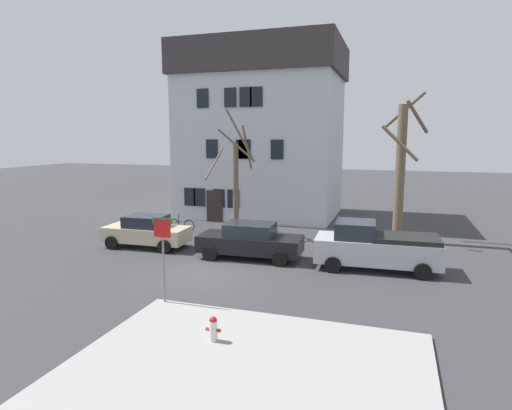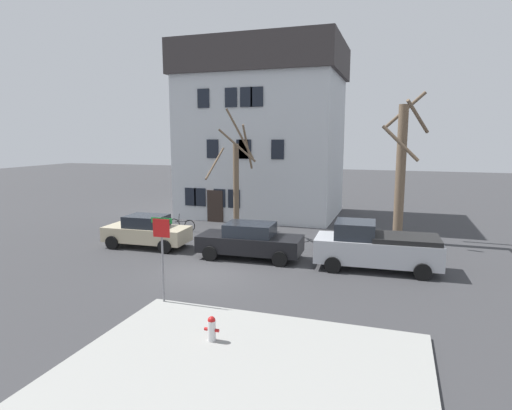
{
  "view_description": "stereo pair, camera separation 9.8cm",
  "coord_description": "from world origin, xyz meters",
  "px_view_note": "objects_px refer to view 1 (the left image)",
  "views": [
    {
      "loc": [
        7.22,
        -15.8,
        5.57
      ],
      "look_at": [
        1.11,
        3.03,
        2.43
      ],
      "focal_mm": 30.25,
      "sensor_mm": 36.0,
      "label": 1
    },
    {
      "loc": [
        7.32,
        -15.77,
        5.57
      ],
      "look_at": [
        1.11,
        3.03,
        2.43
      ],
      "focal_mm": 30.25,
      "sensor_mm": 36.0,
      "label": 2
    }
  ],
  "objects_px": {
    "tree_bare_mid": "(401,169)",
    "car_beige_sedan": "(147,231)",
    "pickup_truck_silver": "(376,247)",
    "bicycle_leaning": "(182,225)",
    "street_sign_pole": "(163,245)",
    "tree_bare_near": "(235,181)",
    "car_black_sedan": "(250,241)",
    "fire_hydrant": "(213,328)",
    "building_main": "(262,130)"
  },
  "relations": [
    {
      "from": "car_beige_sedan",
      "to": "pickup_truck_silver",
      "type": "xyz_separation_m",
      "value": [
        11.25,
        -0.21,
        0.15
      ]
    },
    {
      "from": "bicycle_leaning",
      "to": "car_black_sedan",
      "type": "bearing_deg",
      "value": -36.5
    },
    {
      "from": "building_main",
      "to": "pickup_truck_silver",
      "type": "height_order",
      "value": "building_main"
    },
    {
      "from": "car_black_sedan",
      "to": "fire_hydrant",
      "type": "bearing_deg",
      "value": -77.95
    },
    {
      "from": "tree_bare_near",
      "to": "car_black_sedan",
      "type": "relative_size",
      "value": 1.46
    },
    {
      "from": "tree_bare_near",
      "to": "bicycle_leaning",
      "type": "height_order",
      "value": "tree_bare_near"
    },
    {
      "from": "fire_hydrant",
      "to": "bicycle_leaning",
      "type": "bearing_deg",
      "value": 120.97
    },
    {
      "from": "tree_bare_near",
      "to": "car_beige_sedan",
      "type": "distance_m",
      "value": 5.78
    },
    {
      "from": "tree_bare_near",
      "to": "street_sign_pole",
      "type": "xyz_separation_m",
      "value": [
        1.51,
        -10.72,
        -1.03
      ]
    },
    {
      "from": "tree_bare_near",
      "to": "pickup_truck_silver",
      "type": "bearing_deg",
      "value": -28.85
    },
    {
      "from": "building_main",
      "to": "bicycle_leaning",
      "type": "distance_m",
      "value": 9.45
    },
    {
      "from": "bicycle_leaning",
      "to": "car_beige_sedan",
      "type": "bearing_deg",
      "value": -88.14
    },
    {
      "from": "car_beige_sedan",
      "to": "fire_hydrant",
      "type": "relative_size",
      "value": 6.33
    },
    {
      "from": "car_beige_sedan",
      "to": "car_black_sedan",
      "type": "distance_m",
      "value": 5.66
    },
    {
      "from": "fire_hydrant",
      "to": "tree_bare_mid",
      "type": "bearing_deg",
      "value": 71.18
    },
    {
      "from": "car_beige_sedan",
      "to": "street_sign_pole",
      "type": "height_order",
      "value": "street_sign_pole"
    },
    {
      "from": "tree_bare_mid",
      "to": "pickup_truck_silver",
      "type": "height_order",
      "value": "tree_bare_mid"
    },
    {
      "from": "tree_bare_mid",
      "to": "car_beige_sedan",
      "type": "height_order",
      "value": "tree_bare_mid"
    },
    {
      "from": "car_beige_sedan",
      "to": "building_main",
      "type": "bearing_deg",
      "value": 76.12
    },
    {
      "from": "pickup_truck_silver",
      "to": "bicycle_leaning",
      "type": "relative_size",
      "value": 2.98
    },
    {
      "from": "car_beige_sedan",
      "to": "car_black_sedan",
      "type": "xyz_separation_m",
      "value": [
        5.65,
        -0.28,
        0.01
      ]
    },
    {
      "from": "car_black_sedan",
      "to": "tree_bare_mid",
      "type": "bearing_deg",
      "value": 40.38
    },
    {
      "from": "building_main",
      "to": "pickup_truck_silver",
      "type": "bearing_deg",
      "value": -52.72
    },
    {
      "from": "car_black_sedan",
      "to": "pickup_truck_silver",
      "type": "distance_m",
      "value": 5.6
    },
    {
      "from": "street_sign_pole",
      "to": "tree_bare_mid",
      "type": "bearing_deg",
      "value": 57.88
    },
    {
      "from": "car_beige_sedan",
      "to": "fire_hydrant",
      "type": "xyz_separation_m",
      "value": [
        7.43,
        -8.59,
        -0.35
      ]
    },
    {
      "from": "tree_bare_near",
      "to": "car_beige_sedan",
      "type": "bearing_deg",
      "value": -127.77
    },
    {
      "from": "tree_bare_mid",
      "to": "street_sign_pole",
      "type": "bearing_deg",
      "value": -122.12
    },
    {
      "from": "car_black_sedan",
      "to": "street_sign_pole",
      "type": "xyz_separation_m",
      "value": [
        -0.9,
        -6.24,
        1.24
      ]
    },
    {
      "from": "tree_bare_near",
      "to": "pickup_truck_silver",
      "type": "relative_size",
      "value": 1.36
    },
    {
      "from": "fire_hydrant",
      "to": "street_sign_pole",
      "type": "bearing_deg",
      "value": 142.24
    },
    {
      "from": "car_beige_sedan",
      "to": "bicycle_leaning",
      "type": "relative_size",
      "value": 2.48
    },
    {
      "from": "street_sign_pole",
      "to": "fire_hydrant",
      "type": "bearing_deg",
      "value": -37.76
    },
    {
      "from": "car_beige_sedan",
      "to": "pickup_truck_silver",
      "type": "height_order",
      "value": "pickup_truck_silver"
    },
    {
      "from": "tree_bare_mid",
      "to": "car_beige_sedan",
      "type": "bearing_deg",
      "value": -156.65
    },
    {
      "from": "fire_hydrant",
      "to": "street_sign_pole",
      "type": "distance_m",
      "value": 3.73
    },
    {
      "from": "car_black_sedan",
      "to": "pickup_truck_silver",
      "type": "height_order",
      "value": "pickup_truck_silver"
    },
    {
      "from": "car_black_sedan",
      "to": "building_main",
      "type": "bearing_deg",
      "value": 104.58
    },
    {
      "from": "car_beige_sedan",
      "to": "pickup_truck_silver",
      "type": "distance_m",
      "value": 11.26
    },
    {
      "from": "car_black_sedan",
      "to": "bicycle_leaning",
      "type": "bearing_deg",
      "value": 143.5
    },
    {
      "from": "fire_hydrant",
      "to": "pickup_truck_silver",
      "type": "bearing_deg",
      "value": 65.45
    },
    {
      "from": "tree_bare_mid",
      "to": "bicycle_leaning",
      "type": "relative_size",
      "value": 4.54
    },
    {
      "from": "pickup_truck_silver",
      "to": "fire_hydrant",
      "type": "height_order",
      "value": "pickup_truck_silver"
    },
    {
      "from": "tree_bare_near",
      "to": "tree_bare_mid",
      "type": "relative_size",
      "value": 0.89
    },
    {
      "from": "street_sign_pole",
      "to": "bicycle_leaning",
      "type": "height_order",
      "value": "street_sign_pole"
    },
    {
      "from": "car_black_sedan",
      "to": "street_sign_pole",
      "type": "bearing_deg",
      "value": -98.17
    },
    {
      "from": "building_main",
      "to": "tree_bare_mid",
      "type": "height_order",
      "value": "building_main"
    },
    {
      "from": "fire_hydrant",
      "to": "tree_bare_near",
      "type": "bearing_deg",
      "value": 108.08
    },
    {
      "from": "car_beige_sedan",
      "to": "pickup_truck_silver",
      "type": "bearing_deg",
      "value": -1.07
    },
    {
      "from": "car_black_sedan",
      "to": "tree_bare_near",
      "type": "bearing_deg",
      "value": 118.22
    }
  ]
}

